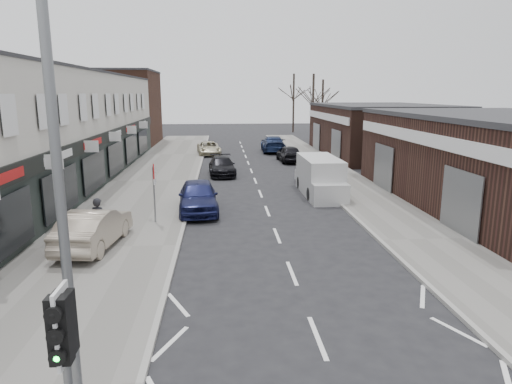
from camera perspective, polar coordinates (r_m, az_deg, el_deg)
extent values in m
cube|color=slate|center=(30.67, -12.77, 1.31)|extent=(5.50, 64.00, 0.12)
cube|color=slate|center=(31.37, 10.45, 1.65)|extent=(3.50, 64.00, 0.12)
cube|color=beige|center=(29.61, -26.93, 6.73)|extent=(8.00, 41.00, 7.10)
cube|color=#482A1F|center=(54.02, -16.67, 9.93)|extent=(8.00, 10.00, 8.00)
cube|color=#372019|center=(44.45, 15.12, 7.36)|extent=(10.00, 16.00, 4.50)
cube|color=silver|center=(6.91, -23.02, -15.13)|extent=(0.05, 0.55, 1.10)
cube|color=black|center=(6.81, -23.34, -15.58)|extent=(0.28, 0.22, 0.95)
sphere|color=#0CE533|center=(6.85, -23.45, -18.26)|extent=(0.18, 0.18, 0.18)
cube|color=black|center=(7.01, -22.70, -14.69)|extent=(0.26, 0.20, 0.90)
cylinder|color=slate|center=(7.60, -23.26, -1.03)|extent=(0.16, 0.16, 8.00)
cylinder|color=slate|center=(20.49, -12.61, -0.33)|extent=(0.07, 0.07, 2.50)
cube|color=white|center=(20.36, -12.55, 1.32)|extent=(0.04, 0.45, 0.25)
cube|color=silver|center=(26.54, 7.95, 2.04)|extent=(1.95, 4.70, 2.14)
cube|color=silver|center=(24.02, 9.29, -0.34)|extent=(1.89, 0.82, 1.12)
cylinder|color=black|center=(24.93, 6.73, -0.27)|extent=(0.22, 0.71, 0.71)
cylinder|color=black|center=(25.32, 10.61, -0.20)|extent=(0.22, 0.71, 0.71)
cylinder|color=black|center=(28.09, 5.46, 1.18)|extent=(0.22, 0.71, 0.71)
cylinder|color=black|center=(28.44, 8.93, 1.23)|extent=(0.22, 0.71, 0.71)
imported|color=#A19481|center=(17.97, -19.62, -4.26)|extent=(2.05, 4.55, 1.45)
imported|color=black|center=(18.36, -19.07, -3.37)|extent=(0.75, 0.62, 1.76)
imported|color=#161B47|center=(22.49, -7.25, -0.54)|extent=(2.16, 4.72, 1.57)
imported|color=black|center=(32.56, -4.27, 3.25)|extent=(2.04, 4.53, 1.29)
imported|color=beige|center=(43.54, -5.91, 5.47)|extent=(2.50, 4.64, 1.24)
imported|color=silver|center=(28.42, 7.14, 1.98)|extent=(1.65, 4.32, 1.40)
imported|color=black|center=(38.86, 4.16, 4.81)|extent=(1.89, 4.24, 1.42)
imported|color=#152142|center=(45.48, 2.13, 6.03)|extent=(2.40, 5.53, 1.58)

